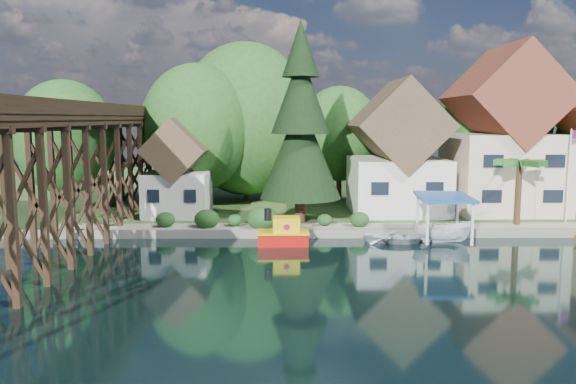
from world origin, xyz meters
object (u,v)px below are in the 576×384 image
house_center (503,141)px  boat_canopy (443,222)px  boat_white_a (393,236)px  tugboat (284,234)px  trestle_bridge (71,165)px  shed (177,174)px  house_left (397,157)px  flagpole (571,165)px  conifer (301,126)px  palm_tree (520,165)px

house_center → boat_canopy: house_center is taller
boat_white_a → tugboat: bearing=115.8°
trestle_bridge → shed: (5.00, 9.33, -1.52)m
house_left → flagpole: bearing=-22.4°
conifer → boat_canopy: size_ratio=2.85×
house_center → conifer: conifer is taller
conifer → palm_tree: 16.18m
house_left → house_center: size_ratio=0.79×
palm_tree → boat_canopy: 8.14m
house_center → tugboat: 22.07m
palm_tree → boat_canopy: size_ratio=0.97×
house_left → shed: 18.11m
house_left → tugboat: bearing=-133.2°
flagpole → boat_canopy: 12.20m
tugboat → boat_white_a: size_ratio=0.88×
trestle_bridge → boat_canopy: 24.57m
house_left → boat_canopy: bearing=-82.7°
boat_canopy → tugboat: bearing=-176.9°
tugboat → boat_canopy: size_ratio=0.65×
house_center → shed: (-27.00, -2.00, -2.59)m
house_center → conifer: bearing=-163.6°
shed → tugboat: (8.51, -8.62, -3.09)m
house_left → flagpole: (11.98, -4.94, -0.34)m
house_left → palm_tree: house_left is taller
house_center → tugboat: size_ratio=4.04×
trestle_bridge → tugboat: trestle_bridge is taller
boat_white_a → boat_canopy: bearing=-70.4°
shed → conifer: bearing=-17.4°
shed → conifer: (9.79, -3.07, 3.87)m
house_left → conifer: size_ratio=0.74×
palm_tree → boat_white_a: size_ratio=1.31×
shed → trestle_bridge: bearing=-118.2°
boat_white_a → boat_canopy: 3.45m
trestle_bridge → tugboat: 14.29m
house_center → flagpole: (2.98, -5.44, -1.61)m
conifer → shed: bearing=162.6°
shed → palm_tree: 26.10m
house_center → palm_tree: size_ratio=2.72×
shed → house_left: bearing=4.8°
tugboat → flagpole: bearing=13.6°
house_left → palm_tree: bearing=-38.6°
house_left → house_center: bearing=3.2°
house_left → boat_white_a: (-2.10, -9.47, -4.73)m
house_center → tugboat: bearing=-150.1°
flagpole → shed: bearing=173.5°
conifer → boat_white_a: conifer is taller
trestle_bridge → shed: size_ratio=5.63×
trestle_bridge → house_left: bearing=25.2°
shed → boat_canopy: 20.98m
house_left → boat_canopy: house_left is taller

